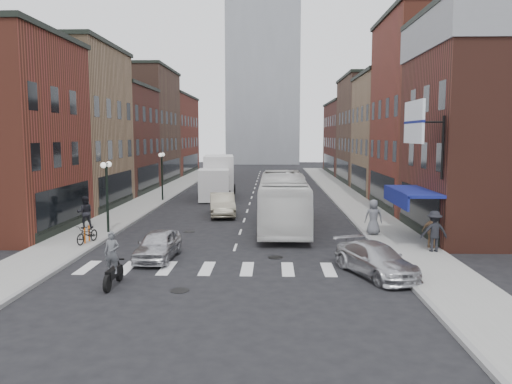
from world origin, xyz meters
TOP-DOWN VIEW (x-y plane):
  - ground at (0.00, 0.00)m, footprint 160.00×160.00m
  - sidewalk_left at (-8.50, 22.00)m, footprint 3.00×74.00m
  - sidewalk_right at (8.50, 22.00)m, footprint 3.00×74.00m
  - curb_left at (-7.00, 22.00)m, footprint 0.20×74.00m
  - curb_right at (7.00, 22.00)m, footprint 0.20×74.00m
  - crosswalk_stripes at (0.00, -3.00)m, footprint 12.00×2.20m
  - bldg_left_mid_a at (-14.99, 14.00)m, footprint 10.30×10.20m
  - bldg_left_mid_b at (-14.99, 24.00)m, footprint 10.30×10.20m
  - bldg_left_far_a at (-14.99, 35.00)m, footprint 10.30×12.20m
  - bldg_left_far_b at (-14.99, 49.00)m, footprint 10.30×16.20m
  - bldg_right_mid_a at (15.00, 14.00)m, footprint 10.30×10.20m
  - bldg_right_mid_b at (14.99, 24.00)m, footprint 10.30×10.20m
  - bldg_right_far_a at (14.99, 35.00)m, footprint 10.30×12.20m
  - bldg_right_far_b at (14.99, 49.00)m, footprint 10.30×16.20m
  - awning_blue at (8.93, 2.50)m, footprint 1.80×5.00m
  - billboard_sign at (8.59, 0.50)m, footprint 1.52×3.00m
  - distant_tower at (0.00, 78.00)m, footprint 14.00×14.00m
  - streetlamp_near at (-7.40, 4.00)m, footprint 0.32×1.22m
  - streetlamp_far at (-7.40, 18.00)m, footprint 0.32×1.22m
  - bike_rack at (-7.60, 1.30)m, footprint 0.08×0.68m
  - box_truck at (-3.05, 20.87)m, footprint 3.13×8.75m
  - motorcycle_rider at (-4.04, -5.62)m, footprint 0.58×2.05m
  - transit_bus at (2.50, 6.57)m, footprint 2.78×11.77m
  - sedan_left_near at (-3.31, -1.48)m, footprint 1.71×3.94m
  - sedan_left_far at (-1.63, 10.83)m, footprint 2.29×4.94m
  - curb_car at (5.99, -3.79)m, footprint 3.29×4.74m
  - parked_bicycle at (-7.50, 1.10)m, footprint 0.99×1.86m
  - ped_left_solo at (-9.12, 5.09)m, footprint 1.04×0.79m
  - ped_right_a at (9.43, -0.18)m, footprint 1.28×0.68m
  - ped_right_b at (9.60, 0.61)m, footprint 1.06×0.79m
  - ped_right_c at (7.40, 3.77)m, footprint 1.02×0.73m

SIDE VIEW (x-z plane):
  - ground at x=0.00m, z-range 0.00..0.00m
  - curb_left at x=-7.00m, z-range -0.08..0.08m
  - curb_right at x=7.00m, z-range -0.08..0.08m
  - crosswalk_stripes at x=0.00m, z-range -0.01..0.01m
  - sidewalk_left at x=-8.50m, z-range 0.00..0.15m
  - sidewalk_right at x=8.50m, z-range 0.00..0.15m
  - bike_rack at x=-7.60m, z-range 0.15..0.95m
  - parked_bicycle at x=-7.50m, z-range 0.15..1.08m
  - curb_car at x=5.99m, z-range 0.00..1.27m
  - sedan_left_near at x=-3.31m, z-range 0.00..1.32m
  - sedan_left_far at x=-1.63m, z-range 0.00..1.57m
  - ped_right_b at x=9.60m, z-range 0.15..1.78m
  - motorcycle_rider at x=-4.04m, z-range -0.07..2.02m
  - ped_left_solo at x=-9.12m, z-range 0.15..2.05m
  - ped_right_a at x=9.43m, z-range 0.15..2.08m
  - ped_right_c at x=7.40m, z-range 0.15..2.10m
  - transit_bus at x=2.50m, z-range 0.00..3.28m
  - box_truck at x=-3.05m, z-range -0.02..3.70m
  - awning_blue at x=8.93m, z-range 2.24..3.02m
  - streetlamp_near at x=-7.40m, z-range 0.86..4.97m
  - streetlamp_far at x=-7.40m, z-range 0.86..4.97m
  - bldg_right_far_b at x=14.99m, z-range 0.00..10.30m
  - bldg_left_mid_b at x=-14.99m, z-range 0.00..10.30m
  - bldg_left_far_b at x=-14.99m, z-range 0.00..11.30m
  - bldg_right_mid_b at x=14.99m, z-range 0.00..11.30m
  - billboard_sign at x=8.59m, z-range 4.28..7.98m
  - bldg_right_far_a at x=14.99m, z-range 0.00..12.30m
  - bldg_left_mid_a at x=-14.99m, z-range 0.00..12.30m
  - bldg_left_far_a at x=-14.99m, z-range 0.00..13.30m
  - bldg_right_mid_a at x=15.00m, z-range 0.00..14.30m
  - distant_tower at x=0.00m, z-range 0.00..50.00m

